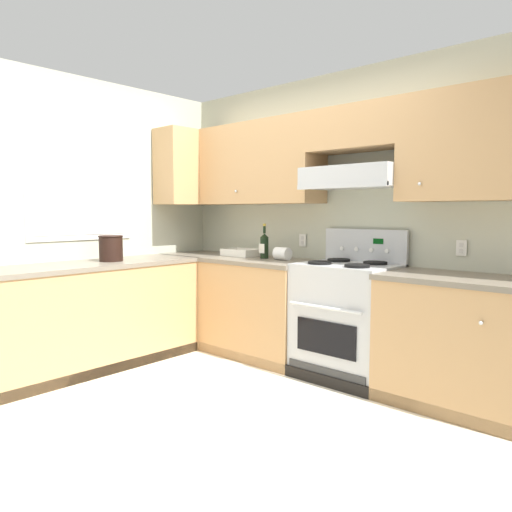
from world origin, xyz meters
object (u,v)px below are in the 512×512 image
object	(u,v)px
wine_bottle	(264,245)
paper_towel_roll	(282,254)
stove	(347,319)
bowl	(241,254)
bucket	(111,248)

from	to	relation	value
wine_bottle	paper_towel_roll	bearing A→B (deg)	-1.92
stove	paper_towel_roll	xyz separation A→B (m)	(-0.71, 0.04, 0.49)
wine_bottle	bowl	world-z (taller)	wine_bottle
bowl	paper_towel_roll	bearing A→B (deg)	-5.01
wine_bottle	stove	bearing A→B (deg)	-3.04
bucket	paper_towel_roll	bearing A→B (deg)	46.23
paper_towel_roll	stove	bearing A→B (deg)	-3.39
paper_towel_roll	wine_bottle	bearing A→B (deg)	178.08
stove	paper_towel_roll	size ratio (longest dim) A/B	8.37
stove	wine_bottle	xyz separation A→B (m)	(-0.93, 0.05, 0.56)
bucket	wine_bottle	bearing A→B (deg)	53.13
wine_bottle	bowl	size ratio (longest dim) A/B	0.92
wine_bottle	bowl	xyz separation A→B (m)	(-0.34, 0.04, -0.10)
bowl	stove	bearing A→B (deg)	-4.11
stove	bowl	xyz separation A→B (m)	(-1.27, 0.09, 0.45)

